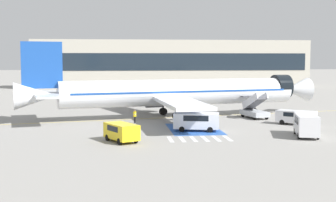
% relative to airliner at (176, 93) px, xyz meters
% --- Properties ---
extents(ground_plane, '(600.00, 600.00, 0.00)m').
position_rel_airliner_xyz_m(ground_plane, '(0.83, -0.35, -3.52)').
color(ground_plane, gray).
extents(apron_leadline_yellow, '(76.24, 16.85, 0.01)m').
position_rel_airliner_xyz_m(apron_leadline_yellow, '(0.66, 0.14, -3.52)').
color(apron_leadline_yellow, gold).
rests_on(apron_leadline_yellow, ground_plane).
extents(apron_stand_patch_blue, '(5.84, 9.81, 0.01)m').
position_rel_airliner_xyz_m(apron_stand_patch_blue, '(0.66, -11.18, -3.52)').
color(apron_stand_patch_blue, '#2856A8').
rests_on(apron_stand_patch_blue, ground_plane).
extents(apron_walkway_bar_0, '(0.44, 3.60, 0.01)m').
position_rel_airliner_xyz_m(apron_walkway_bar_0, '(-2.94, -18.06, -3.52)').
color(apron_walkway_bar_0, silver).
rests_on(apron_walkway_bar_0, ground_plane).
extents(apron_walkway_bar_1, '(0.44, 3.60, 0.01)m').
position_rel_airliner_xyz_m(apron_walkway_bar_1, '(-1.74, -18.06, -3.52)').
color(apron_walkway_bar_1, silver).
rests_on(apron_walkway_bar_1, ground_plane).
extents(apron_walkway_bar_2, '(0.44, 3.60, 0.01)m').
position_rel_airliner_xyz_m(apron_walkway_bar_2, '(-0.54, -18.06, -3.52)').
color(apron_walkway_bar_2, silver).
rests_on(apron_walkway_bar_2, ground_plane).
extents(apron_walkway_bar_3, '(0.44, 3.60, 0.01)m').
position_rel_airliner_xyz_m(apron_walkway_bar_3, '(0.66, -18.06, -3.52)').
color(apron_walkway_bar_3, silver).
rests_on(apron_walkway_bar_3, ground_plane).
extents(apron_walkway_bar_4, '(0.44, 3.60, 0.01)m').
position_rel_airliner_xyz_m(apron_walkway_bar_4, '(1.86, -18.06, -3.52)').
color(apron_walkway_bar_4, silver).
rests_on(apron_walkway_bar_4, ground_plane).
extents(apron_walkway_bar_5, '(0.44, 3.60, 0.01)m').
position_rel_airliner_xyz_m(apron_walkway_bar_5, '(3.06, -18.06, -3.52)').
color(apron_walkway_bar_5, silver).
rests_on(apron_walkway_bar_5, ground_plane).
extents(airliner, '(43.29, 34.58, 10.45)m').
position_rel_airliner_xyz_m(airliner, '(0.00, 0.00, 0.00)').
color(airliner, silver).
rests_on(airliner, ground_plane).
extents(boarding_stairs_forward, '(3.17, 5.52, 3.79)m').
position_rel_airliner_xyz_m(boarding_stairs_forward, '(10.73, -2.14, -2.56)').
color(boarding_stairs_forward, '#ADB2BA').
rests_on(boarding_stairs_forward, ground_plane).
extents(fuel_tanker, '(2.67, 9.46, 3.48)m').
position_rel_airliner_xyz_m(fuel_tanker, '(-8.24, 26.21, -1.76)').
color(fuel_tanker, '#38383D').
rests_on(fuel_tanker, ground_plane).
extents(service_van_0, '(3.43, 5.77, 2.34)m').
position_rel_airliner_xyz_m(service_van_0, '(11.61, -17.95, -2.13)').
color(service_van_0, silver).
rests_on(service_van_0, ground_plane).
extents(service_van_1, '(3.66, 4.66, 1.83)m').
position_rel_airliner_xyz_m(service_van_1, '(-7.95, -18.96, -2.41)').
color(service_van_1, yellow).
rests_on(service_van_1, ground_plane).
extents(service_van_2, '(5.47, 3.18, 2.08)m').
position_rel_airliner_xyz_m(service_van_2, '(0.67, -12.82, -2.27)').
color(service_van_2, silver).
rests_on(service_van_2, ground_plane).
extents(service_van_3, '(4.94, 4.62, 1.78)m').
position_rel_airliner_xyz_m(service_van_3, '(13.98, -9.19, -2.43)').
color(service_van_3, silver).
rests_on(service_van_3, ground_plane).
extents(ground_crew_0, '(0.42, 0.49, 1.75)m').
position_rel_airliner_xyz_m(ground_crew_0, '(-6.08, -5.52, -2.51)').
color(ground_crew_0, black).
rests_on(ground_crew_0, ground_plane).
extents(ground_crew_1, '(0.47, 0.47, 1.69)m').
position_rel_airliner_xyz_m(ground_crew_1, '(0.93, -6.23, -2.55)').
color(ground_crew_1, '#2D2D33').
rests_on(ground_crew_1, ground_plane).
extents(terminal_building, '(78.51, 12.10, 13.60)m').
position_rel_airliner_xyz_m(terminal_building, '(7.79, 69.78, 3.28)').
color(terminal_building, '#B2AD9E').
rests_on(terminal_building, ground_plane).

